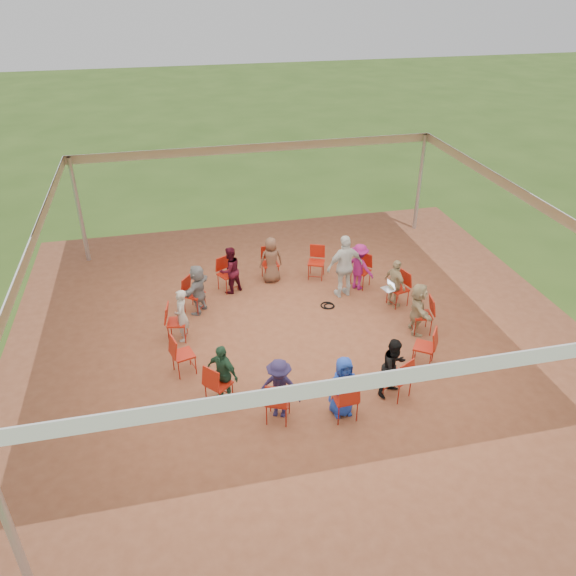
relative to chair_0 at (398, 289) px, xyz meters
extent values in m
plane|color=#35541A|center=(-2.65, -0.76, -0.45)|extent=(80.00, 80.00, 0.00)
plane|color=brown|center=(-2.65, -0.76, -0.44)|extent=(13.00, 13.00, 0.00)
cylinder|color=#B2B2B7|center=(-7.65, -5.76, 1.05)|extent=(0.12, 0.12, 3.00)
cylinder|color=#B2B2B7|center=(-7.65, 4.24, 1.05)|extent=(0.12, 0.12, 3.00)
cylinder|color=#B2B2B7|center=(2.35, 4.24, 1.05)|extent=(0.12, 0.12, 3.00)
plane|color=white|center=(-2.65, -0.76, 2.55)|extent=(10.30, 10.30, 0.00)
cube|color=white|center=(-2.65, -5.91, 2.43)|extent=(10.30, 0.03, 0.24)
cube|color=white|center=(-2.65, 4.39, 2.43)|extent=(10.30, 0.03, 0.24)
cube|color=white|center=(-7.80, -0.76, 2.43)|extent=(0.03, 10.30, 0.24)
cube|color=white|center=(2.50, -0.76, 2.43)|extent=(0.03, 10.30, 0.24)
imported|color=tan|center=(-0.12, -0.03, 0.18)|extent=(0.56, 0.81, 1.25)
imported|color=#8C1761|center=(-0.68, 1.00, 0.18)|extent=(0.83, 0.87, 1.25)
imported|color=brown|center=(-2.80, 1.88, 0.18)|extent=(0.63, 0.37, 1.25)
imported|color=#3F0A17|center=(-3.93, 1.56, 0.18)|extent=(0.70, 0.60, 1.25)
imported|color=gray|center=(-4.80, 0.77, 0.18)|extent=(1.02, 1.19, 1.25)
imported|color=#AAA397|center=(-5.26, -0.31, 0.18)|extent=(0.37, 0.50, 1.25)
imported|color=#244C33|center=(-4.63, -2.51, 0.18)|extent=(0.77, 0.80, 1.25)
imported|color=#261F46|center=(-3.67, -3.20, 0.18)|extent=(0.90, 0.68, 1.25)
imported|color=#1E40B6|center=(-2.51, -3.39, 0.18)|extent=(0.63, 0.37, 1.25)
imported|color=black|center=(-1.38, -3.07, 0.18)|extent=(0.70, 0.60, 1.25)
imported|color=tan|center=(-0.05, -1.21, 0.18)|extent=(0.62, 1.21, 1.25)
imported|color=silver|center=(-1.15, 0.74, 0.38)|extent=(1.04, 0.66, 1.65)
torus|color=black|center=(-1.70, 0.31, -0.43)|extent=(0.36, 0.36, 0.03)
torus|color=black|center=(-1.66, 0.27, -0.43)|extent=(0.29, 0.29, 0.03)
cube|color=#B7B7BC|center=(-0.33, -0.09, 0.09)|extent=(0.29, 0.36, 0.01)
cube|color=#B7B7BC|center=(-0.22, -0.06, 0.19)|extent=(0.15, 0.32, 0.20)
cube|color=#CCE0FF|center=(-0.23, -0.07, 0.19)|extent=(0.12, 0.27, 0.17)
camera|label=1|loc=(-5.28, -10.96, 6.91)|focal=35.00mm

